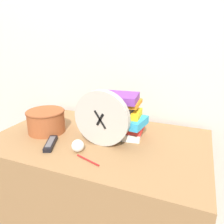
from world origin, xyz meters
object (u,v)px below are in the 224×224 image
tv_remote (51,143)px  desk_clock (102,118)px  book_stack (122,116)px  crumpled_paper_ball (78,146)px  pen (88,160)px  basket (46,120)px

tv_remote → desk_clock: bearing=24.4°
book_stack → desk_clock: bearing=-113.4°
desk_clock → crumpled_paper_ball: (-0.08, -0.11, -0.11)m
book_stack → pen: size_ratio=2.11×
desk_clock → tv_remote: (-0.24, -0.11, -0.13)m
tv_remote → crumpled_paper_ball: 0.16m
basket → tv_remote: bearing=-46.9°
tv_remote → pen: bearing=-13.7°
pen → crumpled_paper_ball: bearing=145.1°
desk_clock → crumpled_paper_ball: size_ratio=4.77×
basket → crumpled_paper_ball: size_ratio=3.61×
basket → tv_remote: basket is taller
desk_clock → pen: desk_clock is taller
desk_clock → pen: size_ratio=2.17×
book_stack → pen: bearing=-99.6°
book_stack → basket: 0.44m
book_stack → tv_remote: book_stack is taller
book_stack → tv_remote: 0.39m
basket → book_stack: bearing=14.0°
crumpled_paper_ball → pen: 0.11m
book_stack → basket: (-0.42, -0.11, -0.05)m
basket → crumpled_paper_ball: (0.29, -0.14, -0.04)m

